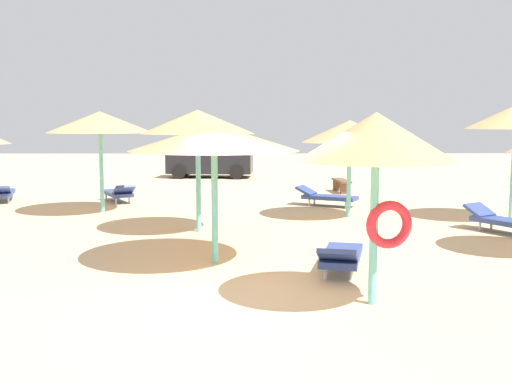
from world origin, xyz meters
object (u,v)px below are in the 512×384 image
Objects in this scene: parasol_8 at (376,139)px; parasol_4 at (350,132)px; parasol_6 at (214,138)px; parasol_5 at (100,122)px; lounger_0 at (503,220)px; bench_0 at (341,183)px; parked_car at (209,160)px; lounger_4 at (326,196)px; parasol_9 at (198,122)px; lounger_2 at (2,193)px; lounger_5 at (118,193)px; lounger_6 at (341,256)px.

parasol_4 is at bearing 83.12° from parasol_8.
parasol_6 is at bearing -122.75° from parasol_4.
parasol_5 reaches higher than lounger_0.
parasol_8 is at bearing -127.91° from lounger_0.
parasol_6 is at bearing -110.33° from bench_0.
parked_car reaches higher than bench_0.
lounger_4 is at bearing 10.63° from parasol_5.
parasol_8 reaches higher than bench_0.
lounger_4 is (3.62, 4.27, -2.32)m from parasol_9.
lounger_2 is at bearing -167.95° from bench_0.
lounger_0 reaches higher than lounger_4.
parasol_8 is at bearing -60.53° from lounger_5.
lounger_0 is 0.98× the size of lounger_2.
parasol_5 is 1.53× the size of lounger_5.
parasol_9 is 1.49× the size of lounger_0.
parasol_9 is at bearing 118.11° from parasol_8.
parasol_8 is 0.67× the size of parked_car.
parasol_9 is (-3.04, 5.69, 0.24)m from parasol_8.
lounger_2 is (-3.91, 2.33, -2.32)m from parasol_5.
parked_car is (2.36, 10.92, -1.81)m from parasol_5.
lounger_4 is 0.99× the size of lounger_6.
parasol_8 reaches higher than parked_car.
lounger_0 is (3.31, -2.32, -2.07)m from parasol_4.
lounger_0 is 11.76m from lounger_5.
parasol_5 reaches higher than parasol_6.
lounger_5 is 0.98× the size of lounger_6.
parasol_6 is 1.60× the size of lounger_0.
parasol_4 is 3.03m from lounger_4.
lounger_0 reaches higher than lounger_6.
parasol_5 is 1.03× the size of parasol_9.
parasol_8 is 12.71m from lounger_5.
parasol_4 is at bearing -80.73° from lounger_4.
lounger_0 is at bearing -1.82° from parasol_9.
lounger_5 reaches higher than lounger_4.
parasol_4 reaches higher than lounger_6.
lounger_2 is 3.88m from lounger_5.
parasol_9 is at bearing -44.22° from parasol_5.
lounger_2 is at bearing 174.23° from lounger_4.
lounger_0 is at bearing 23.74° from parasol_6.
lounger_6 is (-4.44, -3.69, -0.00)m from lounger_0.
lounger_5 is 1.29× the size of bench_0.
lounger_2 is at bearing 132.31° from parasol_8.
lounger_5 is at bearing -1.74° from lounger_2.
parasol_5 is 5.11m from lounger_2.
parasol_5 is at bearing -102.19° from parked_car.
lounger_4 is 8.23m from lounger_6.
parasol_5 is 3.21m from lounger_5.
parasol_4 is at bearing 79.38° from lounger_6.
bench_0 is at bearing 83.12° from parasol_8.
parasol_6 reaches higher than parked_car.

